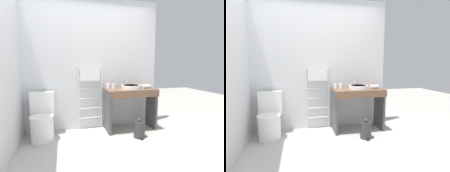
{
  "view_description": "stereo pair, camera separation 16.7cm",
  "coord_description": "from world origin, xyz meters",
  "views": [
    {
      "loc": [
        -0.56,
        -2.13,
        1.33
      ],
      "look_at": [
        0.25,
        0.71,
        0.94
      ],
      "focal_mm": 28.0,
      "sensor_mm": 36.0,
      "label": 1
    },
    {
      "loc": [
        -0.4,
        -2.18,
        1.33
      ],
      "look_at": [
        0.25,
        0.71,
        0.94
      ],
      "focal_mm": 28.0,
      "sensor_mm": 36.0,
      "label": 2
    }
  ],
  "objects": [
    {
      "name": "ground_plane",
      "position": [
        0.0,
        0.0,
        0.0
      ],
      "size": [
        12.0,
        12.0,
        0.0
      ],
      "primitive_type": "plane",
      "color": "#B2AFA8"
    },
    {
      "name": "wall_back",
      "position": [
        0.0,
        1.39,
        1.3
      ],
      "size": [
        2.79,
        0.12,
        2.59
      ],
      "primitive_type": "cube",
      "color": "silver",
      "rests_on": "ground_plane"
    },
    {
      "name": "wall_side",
      "position": [
        -1.33,
        0.67,
        1.3
      ],
      "size": [
        0.12,
        1.98,
        2.59
      ],
      "primitive_type": "cube",
      "color": "silver",
      "rests_on": "ground_plane"
    },
    {
      "name": "toilet",
      "position": [
        -0.93,
        1.03,
        0.34
      ],
      "size": [
        0.41,
        0.53,
        0.83
      ],
      "color": "white",
      "rests_on": "ground_plane"
    },
    {
      "name": "towel_radiator",
      "position": [
        -0.04,
        1.28,
        0.92
      ],
      "size": [
        0.48,
        0.06,
        1.27
      ],
      "color": "white",
      "rests_on": "ground_plane"
    },
    {
      "name": "vanity_counter",
      "position": [
        0.72,
        1.04,
        0.57
      ],
      "size": [
        0.98,
        0.52,
        0.83
      ],
      "color": "brown",
      "rests_on": "ground_plane"
    },
    {
      "name": "sink_basin",
      "position": [
        0.72,
        1.03,
        0.87
      ],
      "size": [
        0.38,
        0.38,
        0.07
      ],
      "color": "white",
      "rests_on": "vanity_counter"
    },
    {
      "name": "faucet",
      "position": [
        0.72,
        1.23,
        0.92
      ],
      "size": [
        0.02,
        0.1,
        0.13
      ],
      "color": "silver",
      "rests_on": "vanity_counter"
    },
    {
      "name": "cup_near_wall",
      "position": [
        0.31,
        1.2,
        0.88
      ],
      "size": [
        0.08,
        0.08,
        0.09
      ],
      "color": "white",
      "rests_on": "vanity_counter"
    },
    {
      "name": "cup_near_edge",
      "position": [
        0.4,
        1.14,
        0.88
      ],
      "size": [
        0.07,
        0.07,
        0.09
      ],
      "color": "white",
      "rests_on": "vanity_counter"
    },
    {
      "name": "hair_dryer",
      "position": [
        1.06,
        1.03,
        0.87
      ],
      "size": [
        0.2,
        0.18,
        0.07
      ],
      "color": "white",
      "rests_on": "vanity_counter"
    },
    {
      "name": "trash_bin",
      "position": [
        0.74,
        0.62,
        0.16
      ],
      "size": [
        0.2,
        0.23,
        0.36
      ],
      "color": "#333335",
      "rests_on": "ground_plane"
    }
  ]
}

